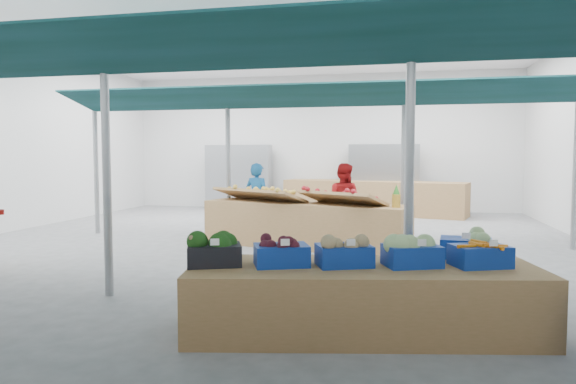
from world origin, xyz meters
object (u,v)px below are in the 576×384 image
at_px(veg_counter, 363,299).
at_px(vendor_right, 343,201).
at_px(fruit_counter, 304,225).
at_px(vendor_left, 257,200).

distance_m(veg_counter, vendor_right, 5.57).
xyz_separation_m(fruit_counter, vendor_right, (0.60, 1.10, 0.36)).
height_order(veg_counter, vendor_left, vendor_left).
xyz_separation_m(vendor_left, vendor_right, (1.80, 0.00, 0.00)).
relative_size(veg_counter, vendor_right, 2.14).
bearing_deg(veg_counter, vendor_right, 86.98).
bearing_deg(vendor_left, vendor_right, -165.15).
height_order(veg_counter, vendor_right, vendor_right).
bearing_deg(veg_counter, fruit_counter, 96.26).
relative_size(vendor_left, vendor_right, 1.00).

